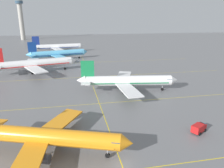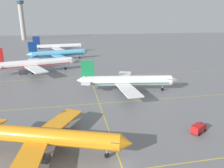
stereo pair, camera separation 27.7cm
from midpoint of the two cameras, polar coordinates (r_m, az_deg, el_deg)
name	(u,v)px [view 2 (the right image)]	position (r m, az deg, el deg)	size (l,w,h in m)	color
ground_plane	(121,164)	(43.50, 2.52, -20.31)	(600.00, 600.00, 0.00)	slate
airliner_front_gate	(48,137)	(46.33, -16.37, -13.18)	(32.62, 27.92, 10.44)	orange
airliner_second_row	(127,81)	(79.30, 4.07, 0.81)	(37.26, 31.83, 11.59)	white
airliner_third_row	(35,64)	(112.10, -19.58, 5.01)	(40.84, 34.73, 12.82)	white
airliner_far_left_stand	(58,54)	(141.30, -13.94, 7.79)	(38.25, 32.51, 11.99)	#5BB7E5
airliner_far_right_stand	(58,47)	(171.97, -13.96, 9.49)	(39.95, 34.24, 12.42)	white
taxiway_markings	(94,88)	(84.31, -4.75, -1.00)	(131.32, 141.33, 0.01)	yellow
service_truck_catering	(199,128)	(56.51, 21.98, -10.69)	(4.48, 3.65, 2.10)	red
control_tower	(22,17)	(278.06, -22.68, 15.99)	(8.82, 8.82, 44.81)	#ADA89E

